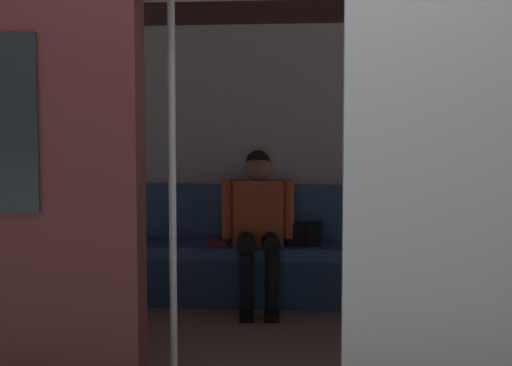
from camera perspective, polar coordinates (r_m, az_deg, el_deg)
The scene contains 6 objects.
train_car at distance 4.11m, azimuth -0.02°, elevation 6.98°, with size 6.40×2.78×2.30m.
bench_seat at distance 5.24m, azimuth 1.63°, elevation -6.44°, with size 3.09×0.44×0.46m.
person_seated at distance 5.15m, azimuth 0.18°, elevation -2.95°, with size 0.55×0.70×1.19m.
handbag at distance 5.27m, azimuth 4.08°, elevation -4.27°, with size 0.26×0.15×0.17m.
book at distance 5.33m, azimuth -3.09°, elevation -4.94°, with size 0.15×0.22×0.03m, color #B22D2D.
grab_pole_door at distance 3.32m, azimuth -6.98°, elevation 0.11°, with size 0.04×0.04×2.16m, color silver.
Camera 1 is at (-0.34, 2.88, 1.30)m, focal length 47.97 mm.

